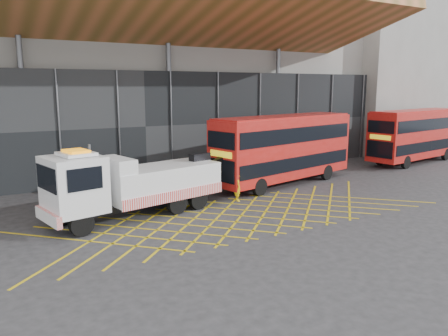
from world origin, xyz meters
TOP-DOWN VIEW (x-y plane):
  - ground_plane at (0.00, 0.00)m, footprint 120.00×120.00m
  - road_markings at (3.20, 0.00)m, footprint 23.16×7.16m
  - construction_building at (1.92, 18.40)m, footprint 55.00×23.97m
  - east_building at (32.00, 16.00)m, footprint 15.00×12.00m
  - recovery_truck at (-1.93, 2.69)m, footprint 11.40×4.62m
  - bus_towed at (10.04, 5.25)m, footprint 12.25×5.24m
  - bus_second at (26.22, 6.63)m, footprint 12.09×4.50m
  - worker at (4.71, 2.81)m, footprint 0.55×0.70m

SIDE VIEW (x-z plane):
  - ground_plane at x=0.00m, z-range 0.00..0.00m
  - road_markings at x=3.20m, z-range 0.00..0.01m
  - worker at x=4.71m, z-range 0.00..1.68m
  - recovery_truck at x=-1.93m, z-range -0.15..3.81m
  - bus_second at x=26.22m, z-range 0.27..5.08m
  - bus_towed at x=10.04m, z-range 0.27..5.14m
  - construction_building at x=1.92m, z-range -0.02..17.98m
  - east_building at x=32.00m, z-range 0.00..20.00m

